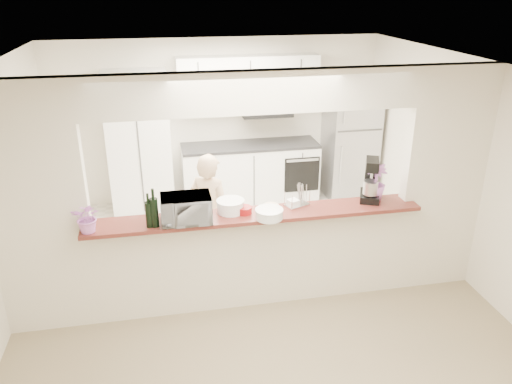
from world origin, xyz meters
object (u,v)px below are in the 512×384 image
object	(u,v)px
stand_mixer	(371,181)
toaster_oven	(186,209)
person	(210,213)
refrigerator	(350,145)

from	to	relation	value
stand_mixer	toaster_oven	bearing A→B (deg)	-175.20
toaster_oven	stand_mixer	xyz separation A→B (m)	(1.96, 0.16, 0.07)
stand_mixer	person	bearing A→B (deg)	155.87
refrigerator	person	world-z (taller)	refrigerator
toaster_oven	person	world-z (taller)	person
toaster_oven	refrigerator	bearing A→B (deg)	44.80
refrigerator	person	xyz separation A→B (m)	(-2.44, -1.85, -0.12)
refrigerator	person	bearing A→B (deg)	-142.79
refrigerator	toaster_oven	xyz separation A→B (m)	(-2.75, -2.75, 0.37)
stand_mixer	person	distance (m)	1.89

